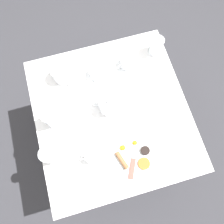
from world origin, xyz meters
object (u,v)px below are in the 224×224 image
at_px(teacup_with_saucer_left, 97,74).
at_px(creamer_jug, 91,157).
at_px(teacup_with_saucer_right, 128,63).
at_px(teapot_far, 108,105).
at_px(water_glass_short, 51,119).
at_px(spoon_for_tea, 77,130).
at_px(fork_spare, 76,187).
at_px(teapot_near, 61,74).
at_px(wine_glass_spare, 50,155).
at_px(water_glass_tall, 156,46).
at_px(breakfast_plate, 133,156).
at_px(fork_by_plate, 177,157).
at_px(knife_by_plate, 160,114).

height_order(teacup_with_saucer_left, creamer_jug, creamer_jug).
bearing_deg(teacup_with_saucer_right, teacup_with_saucer_left, 4.73).
distance_m(teapot_far, creamer_jug, 0.29).
xyz_separation_m(water_glass_short, spoon_for_tea, (-0.11, 0.08, -0.07)).
height_order(teapot_far, teacup_with_saucer_left, teapot_far).
height_order(teacup_with_saucer_left, fork_spare, teacup_with_saucer_left).
distance_m(water_glass_short, fork_spare, 0.38).
relative_size(teapot_near, teapot_far, 1.01).
relative_size(wine_glass_spare, fork_spare, 0.78).
xyz_separation_m(teapot_far, water_glass_tall, (-0.38, -0.28, 0.01)).
height_order(breakfast_plate, fork_by_plate, breakfast_plate).
bearing_deg(water_glass_short, knife_by_plate, 168.26).
bearing_deg(spoon_for_tea, teacup_with_saucer_left, -123.69).
height_order(teapot_near, fork_spare, teapot_near).
bearing_deg(water_glass_tall, water_glass_short, 21.57).
relative_size(teacup_with_saucer_right, water_glass_tall, 1.16).
xyz_separation_m(teapot_near, spoon_for_tea, (-0.01, 0.34, -0.05)).
bearing_deg(knife_by_plate, teapot_near, -37.79).
distance_m(teapot_near, fork_spare, 0.63).
bearing_deg(fork_by_plate, fork_spare, 0.12).
relative_size(water_glass_short, spoon_for_tea, 0.97).
height_order(teacup_with_saucer_left, water_glass_tall, water_glass_tall).
height_order(teacup_with_saucer_right, fork_spare, teacup_with_saucer_right).
distance_m(teapot_near, water_glass_tall, 0.59).
xyz_separation_m(breakfast_plate, fork_spare, (0.33, 0.07, -0.01)).
height_order(teapot_far, teacup_with_saucer_right, teapot_far).
bearing_deg(teapot_far, teacup_with_saucer_left, 115.38).
distance_m(teacup_with_saucer_left, knife_by_plate, 0.44).
distance_m(breakfast_plate, teapot_far, 0.31).
relative_size(water_glass_tall, wine_glass_spare, 0.78).
distance_m(breakfast_plate, teacup_with_saucer_right, 0.54).
xyz_separation_m(knife_by_plate, fork_spare, (0.55, 0.25, 0.00)).
height_order(fork_by_plate, fork_spare, same).
bearing_deg(water_glass_short, fork_by_plate, 148.07).
relative_size(teacup_with_saucer_right, fork_by_plate, 0.95).
bearing_deg(spoon_for_tea, fork_by_plate, 149.45).
distance_m(teacup_with_saucer_right, water_glass_tall, 0.20).
relative_size(water_glass_tall, fork_spare, 0.61).
xyz_separation_m(teapot_near, water_glass_tall, (-0.59, -0.02, 0.01)).
height_order(teacup_with_saucer_left, wine_glass_spare, wine_glass_spare).
height_order(water_glass_short, knife_by_plate, water_glass_short).
bearing_deg(water_glass_tall, creamer_jug, 44.14).
relative_size(teapot_near, fork_spare, 0.95).
xyz_separation_m(teapot_near, fork_by_plate, (-0.49, 0.62, -0.05)).
bearing_deg(knife_by_plate, water_glass_tall, -104.53).
distance_m(teapot_far, water_glass_tall, 0.47).
xyz_separation_m(breakfast_plate, teapot_far, (0.06, -0.30, 0.04)).
distance_m(teacup_with_saucer_right, creamer_jug, 0.59).
xyz_separation_m(wine_glass_spare, creamer_jug, (-0.19, 0.06, -0.04)).
xyz_separation_m(teacup_with_saucer_right, water_glass_short, (0.50, 0.22, 0.04)).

